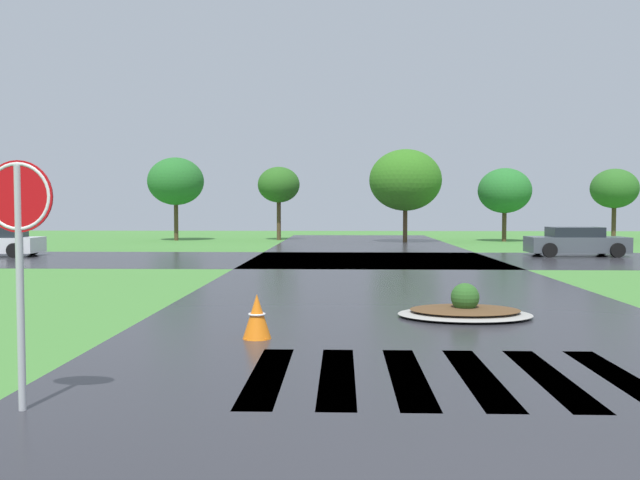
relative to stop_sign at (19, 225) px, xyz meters
The scene contains 8 objects.
asphalt_roadway 8.51m from the stop_sign, 55.42° to the left, with size 10.27×80.00×0.01m, color #2B2B30.
asphalt_cross_road 21.93m from the stop_sign, 77.58° to the left, with size 90.00×9.24×0.01m, color #2B2B30.
crosswalk_stripes 5.35m from the stop_sign, 18.98° to the left, with size 4.95×3.18×0.01m.
stop_sign is the anchor object (origin of this frame).
median_island 8.84m from the stop_sign, 47.54° to the left, with size 2.65×1.92×0.68m.
car_white_sedan 27.53m from the stop_sign, 59.64° to the left, with size 4.31×2.04×1.31m.
traffic_cone 4.80m from the stop_sign, 63.70° to the left, with size 0.48×0.48×0.74m.
background_treeline 37.99m from the stop_sign, 77.40° to the left, with size 38.91×6.46×5.83m.
Camera 1 is at (-1.29, -3.85, 2.16)m, focal length 38.14 mm.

